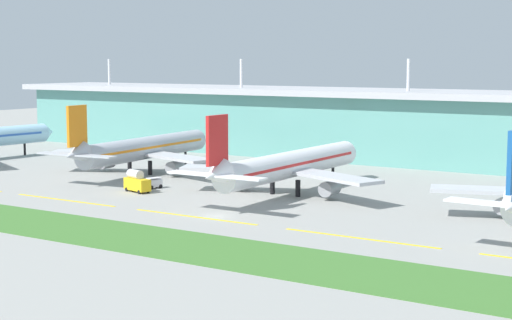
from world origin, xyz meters
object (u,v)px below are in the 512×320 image
at_px(airliner_near_middle, 143,149).
at_px(baggage_cart, 154,183).
at_px(airliner_center, 288,165).
at_px(fuel_truck, 137,182).

relative_size(airliner_near_middle, baggage_cart, 15.51).
xyz_separation_m(airliner_near_middle, airliner_center, (48.81, -8.49, 0.00)).
bearing_deg(airliner_near_middle, fuel_truck, -51.90).
bearing_deg(airliner_center, baggage_cart, -162.55).
bearing_deg(airliner_center, airliner_near_middle, 170.13).
bearing_deg(baggage_cart, airliner_near_middle, 136.11).
relative_size(fuel_truck, baggage_cart, 1.94).
xyz_separation_m(airliner_center, fuel_truck, (-30.04, -15.44, -4.19)).
height_order(airliner_center, baggage_cart, airliner_center).
bearing_deg(fuel_truck, airliner_near_middle, 128.10).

